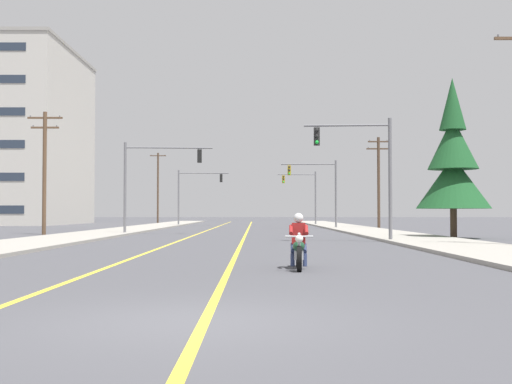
{
  "coord_description": "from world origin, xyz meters",
  "views": [
    {
      "loc": [
        0.92,
        -8.87,
        1.47
      ],
      "look_at": [
        0.82,
        24.18,
        2.52
      ],
      "focal_mm": 45.65,
      "sensor_mm": 36.0,
      "label": 1
    }
  ],
  "objects_px": {
    "traffic_signal_near_left": "(153,173)",
    "utility_pole_left_near": "(47,168)",
    "utility_pole_left_far": "(160,186)",
    "traffic_signal_near_right": "(367,161)",
    "conifer_tree_right_verge_near": "(455,165)",
    "traffic_signal_mid_left": "(196,188)",
    "traffic_signal_far_right": "(307,190)",
    "motorcycle_with_rider": "(301,246)",
    "utility_pole_right_far": "(381,179)",
    "traffic_signal_mid_right": "(322,183)"
  },
  "relations": [
    {
      "from": "traffic_signal_near_left",
      "to": "utility_pole_left_near",
      "type": "distance_m",
      "value": 7.04
    },
    {
      "from": "utility_pole_left_far",
      "to": "traffic_signal_near_right",
      "type": "bearing_deg",
      "value": -71.96
    },
    {
      "from": "traffic_signal_near_left",
      "to": "utility_pole_left_far",
      "type": "height_order",
      "value": "utility_pole_left_far"
    },
    {
      "from": "traffic_signal_near_left",
      "to": "utility_pole_left_near",
      "type": "xyz_separation_m",
      "value": [
        -7.0,
        -0.63,
        0.28
      ]
    },
    {
      "from": "utility_pole_left_near",
      "to": "conifer_tree_right_verge_near",
      "type": "distance_m",
      "value": 26.03
    },
    {
      "from": "traffic_signal_near_left",
      "to": "traffic_signal_mid_left",
      "type": "height_order",
      "value": "same"
    },
    {
      "from": "traffic_signal_far_right",
      "to": "conifer_tree_right_verge_near",
      "type": "xyz_separation_m",
      "value": [
        5.53,
        -38.1,
        0.11
      ]
    },
    {
      "from": "motorcycle_with_rider",
      "to": "utility_pole_left_near",
      "type": "distance_m",
      "value": 30.41
    },
    {
      "from": "traffic_signal_near_left",
      "to": "utility_pole_left_near",
      "type": "relative_size",
      "value": 0.76
    },
    {
      "from": "traffic_signal_far_right",
      "to": "utility_pole_left_far",
      "type": "distance_m",
      "value": 25.99
    },
    {
      "from": "conifer_tree_right_verge_near",
      "to": "motorcycle_with_rider",
      "type": "bearing_deg",
      "value": -117.08
    },
    {
      "from": "motorcycle_with_rider",
      "to": "traffic_signal_mid_left",
      "type": "bearing_deg",
      "value": 98.34
    },
    {
      "from": "traffic_signal_far_right",
      "to": "traffic_signal_mid_left",
      "type": "bearing_deg",
      "value": -168.15
    },
    {
      "from": "utility_pole_left_near",
      "to": "utility_pole_right_far",
      "type": "relative_size",
      "value": 0.98
    },
    {
      "from": "traffic_signal_mid_left",
      "to": "conifer_tree_right_verge_near",
      "type": "bearing_deg",
      "value": -62.95
    },
    {
      "from": "traffic_signal_near_left",
      "to": "conifer_tree_right_verge_near",
      "type": "relative_size",
      "value": 0.68
    },
    {
      "from": "utility_pole_left_near",
      "to": "conifer_tree_right_verge_near",
      "type": "bearing_deg",
      "value": -14.32
    },
    {
      "from": "utility_pole_left_near",
      "to": "traffic_signal_mid_right",
      "type": "bearing_deg",
      "value": 38.21
    },
    {
      "from": "traffic_signal_mid_right",
      "to": "utility_pole_right_far",
      "type": "distance_m",
      "value": 5.36
    },
    {
      "from": "traffic_signal_mid_right",
      "to": "traffic_signal_mid_left",
      "type": "bearing_deg",
      "value": 133.57
    },
    {
      "from": "traffic_signal_near_left",
      "to": "traffic_signal_far_right",
      "type": "distance_m",
      "value": 33.52
    },
    {
      "from": "traffic_signal_mid_right",
      "to": "utility_pole_left_near",
      "type": "relative_size",
      "value": 0.76
    },
    {
      "from": "traffic_signal_mid_right",
      "to": "traffic_signal_far_right",
      "type": "height_order",
      "value": "same"
    },
    {
      "from": "traffic_signal_near_right",
      "to": "utility_pole_right_far",
      "type": "height_order",
      "value": "utility_pole_right_far"
    },
    {
      "from": "motorcycle_with_rider",
      "to": "traffic_signal_near_right",
      "type": "relative_size",
      "value": 0.35
    },
    {
      "from": "traffic_signal_mid_right",
      "to": "conifer_tree_right_verge_near",
      "type": "xyz_separation_m",
      "value": [
        5.37,
        -22.07,
        0.07
      ]
    },
    {
      "from": "motorcycle_with_rider",
      "to": "traffic_signal_near_left",
      "type": "relative_size",
      "value": 0.35
    },
    {
      "from": "traffic_signal_near_left",
      "to": "traffic_signal_far_right",
      "type": "height_order",
      "value": "same"
    },
    {
      "from": "traffic_signal_mid_left",
      "to": "utility_pole_left_far",
      "type": "height_order",
      "value": "utility_pole_left_far"
    },
    {
      "from": "traffic_signal_far_right",
      "to": "conifer_tree_right_verge_near",
      "type": "distance_m",
      "value": 38.5
    },
    {
      "from": "traffic_signal_near_left",
      "to": "traffic_signal_far_right",
      "type": "bearing_deg",
      "value": 67.77
    },
    {
      "from": "motorcycle_with_rider",
      "to": "traffic_signal_far_right",
      "type": "relative_size",
      "value": 0.35
    },
    {
      "from": "traffic_signal_near_right",
      "to": "traffic_signal_far_right",
      "type": "distance_m",
      "value": 42.33
    },
    {
      "from": "motorcycle_with_rider",
      "to": "traffic_signal_mid_left",
      "type": "height_order",
      "value": "traffic_signal_mid_left"
    },
    {
      "from": "traffic_signal_far_right",
      "to": "traffic_signal_near_right",
      "type": "bearing_deg",
      "value": -90.19
    },
    {
      "from": "traffic_signal_near_right",
      "to": "conifer_tree_right_verge_near",
      "type": "height_order",
      "value": "conifer_tree_right_verge_near"
    },
    {
      "from": "conifer_tree_right_verge_near",
      "to": "traffic_signal_mid_right",
      "type": "bearing_deg",
      "value": 103.67
    },
    {
      "from": "traffic_signal_mid_right",
      "to": "conifer_tree_right_verge_near",
      "type": "height_order",
      "value": "conifer_tree_right_verge_near"
    },
    {
      "from": "traffic_signal_near_right",
      "to": "traffic_signal_near_left",
      "type": "bearing_deg",
      "value": 137.98
    },
    {
      "from": "traffic_signal_mid_left",
      "to": "traffic_signal_mid_right",
      "type": "bearing_deg",
      "value": -46.43
    },
    {
      "from": "traffic_signal_mid_left",
      "to": "utility_pole_right_far",
      "type": "relative_size",
      "value": 0.75
    },
    {
      "from": "traffic_signal_far_right",
      "to": "utility_pole_right_far",
      "type": "bearing_deg",
      "value": -70.89
    },
    {
      "from": "traffic_signal_mid_right",
      "to": "conifer_tree_right_verge_near",
      "type": "distance_m",
      "value": 22.71
    },
    {
      "from": "traffic_signal_mid_right",
      "to": "traffic_signal_near_right",
      "type": "bearing_deg",
      "value": -90.67
    },
    {
      "from": "traffic_signal_near_left",
      "to": "utility_pole_left_near",
      "type": "bearing_deg",
      "value": -174.84
    },
    {
      "from": "motorcycle_with_rider",
      "to": "traffic_signal_far_right",
      "type": "bearing_deg",
      "value": 85.54
    },
    {
      "from": "traffic_signal_near_left",
      "to": "traffic_signal_mid_right",
      "type": "height_order",
      "value": "same"
    },
    {
      "from": "traffic_signal_mid_right",
      "to": "traffic_signal_far_right",
      "type": "bearing_deg",
      "value": 90.6
    },
    {
      "from": "conifer_tree_right_verge_near",
      "to": "traffic_signal_near_left",
      "type": "bearing_deg",
      "value": 158.79
    },
    {
      "from": "traffic_signal_mid_left",
      "to": "traffic_signal_far_right",
      "type": "bearing_deg",
      "value": 11.85
    }
  ]
}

